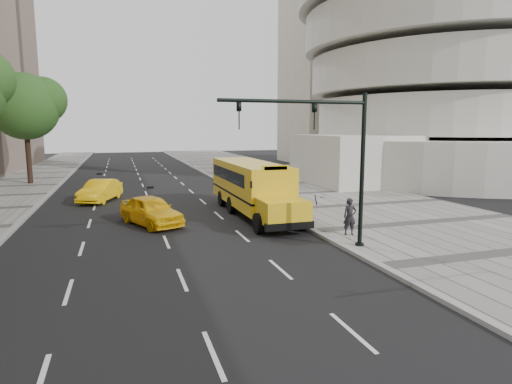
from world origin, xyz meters
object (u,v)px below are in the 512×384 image
object	(u,v)px
school_bus	(251,184)
traffic_signal	(332,151)
taxi_near	(151,210)
taxi_far	(100,191)
tree_c	(26,106)
pedestrian	(350,217)

from	to	relation	value
school_bus	traffic_signal	size ratio (longest dim) A/B	1.81
taxi_near	taxi_far	xyz separation A→B (m)	(-2.83, 8.51, -0.02)
tree_c	pedestrian	world-z (taller)	tree_c
taxi_near	traffic_signal	xyz separation A→B (m)	(6.57, -7.26, 3.32)
pedestrian	traffic_signal	world-z (taller)	traffic_signal
tree_c	school_bus	xyz separation A→B (m)	(14.89, -18.18, -5.15)
tree_c	pedestrian	bearing A→B (deg)	-55.15
tree_c	pedestrian	distance (m)	31.19
pedestrian	school_bus	bearing A→B (deg)	120.56
traffic_signal	taxi_near	bearing A→B (deg)	132.15
school_bus	taxi_far	distance (m)	11.28
taxi_far	traffic_signal	world-z (taller)	traffic_signal
taxi_near	taxi_far	world-z (taller)	taxi_near
taxi_near	pedestrian	xyz separation A→B (m)	(8.49, -5.54, 0.23)
taxi_far	traffic_signal	xyz separation A→B (m)	(9.40, -15.77, 3.35)
taxi_near	taxi_far	distance (m)	8.97
traffic_signal	tree_c	bearing A→B (deg)	120.13
tree_c	traffic_signal	bearing A→B (deg)	-59.87
tree_c	pedestrian	size ratio (longest dim) A/B	5.75
school_bus	pedestrian	world-z (taller)	school_bus
tree_c	school_bus	bearing A→B (deg)	-50.68
school_bus	pedestrian	xyz separation A→B (m)	(2.61, -6.95, -0.77)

